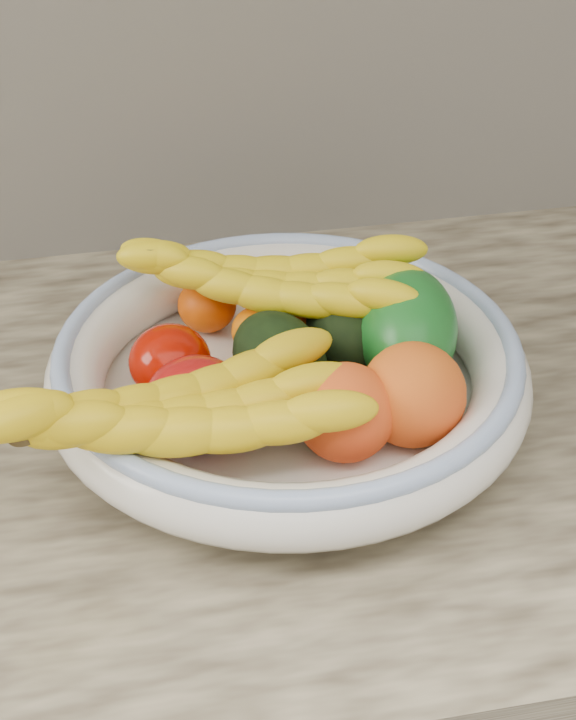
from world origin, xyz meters
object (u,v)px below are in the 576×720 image
Objects in this scene: banana_bunch_front at (173,422)px; fruit_bowl at (288,372)px; green_mango at (406,327)px; banana_bunch_back at (270,288)px.

fruit_bowl is at bearing 33.89° from banana_bunch_front.
green_mango is 0.22m from banana_bunch_front.
fruit_bowl is 0.08m from banana_bunch_back.
banana_bunch_front is (-0.20, -0.09, 0.01)m from green_mango.
fruit_bowl is at bearing -68.58° from banana_bunch_back.
fruit_bowl is 0.14m from banana_bunch_front.
green_mango reaches higher than banana_bunch_front.
banana_bunch_back is (-0.00, 0.07, 0.04)m from fruit_bowl.
green_mango is 0.12m from banana_bunch_back.
banana_bunch_front reaches higher than fruit_bowl.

